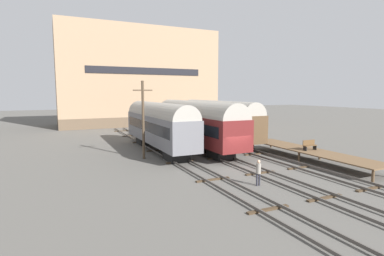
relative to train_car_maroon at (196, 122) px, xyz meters
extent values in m
plane|color=#56544F|center=(0.00, -8.32, -2.98)|extent=(200.00, 200.00, 0.00)
cube|color=#4C4742|center=(-4.81, -8.32, -2.80)|extent=(0.08, 60.00, 0.16)
cube|color=#4C4742|center=(-3.38, -8.32, -2.80)|extent=(0.08, 60.00, 0.16)
cube|color=#3D2D1E|center=(-4.10, -17.32, -2.93)|extent=(2.60, 0.24, 0.10)
cube|color=#3D2D1E|center=(-4.10, -11.32, -2.93)|extent=(2.60, 0.24, 0.10)
cube|color=#3D2D1E|center=(-4.10, -5.32, -2.93)|extent=(2.60, 0.24, 0.10)
cube|color=#3D2D1E|center=(-4.10, 0.68, -2.93)|extent=(2.60, 0.24, 0.10)
cube|color=#3D2D1E|center=(-4.10, 6.68, -2.93)|extent=(2.60, 0.24, 0.10)
cube|color=#3D2D1E|center=(-4.10, 12.68, -2.93)|extent=(2.60, 0.24, 0.10)
cube|color=#3D2D1E|center=(-4.10, 18.68, -2.93)|extent=(2.60, 0.24, 0.10)
cube|color=#4C4742|center=(-0.72, -8.32, -2.80)|extent=(0.08, 60.00, 0.16)
cube|color=#4C4742|center=(0.72, -8.32, -2.80)|extent=(0.08, 60.00, 0.16)
cube|color=#3D2D1E|center=(0.00, -17.32, -2.93)|extent=(2.60, 0.24, 0.10)
cube|color=#3D2D1E|center=(0.00, -11.32, -2.93)|extent=(2.60, 0.24, 0.10)
cube|color=#3D2D1E|center=(0.00, -5.32, -2.93)|extent=(2.60, 0.24, 0.10)
cube|color=#3D2D1E|center=(0.00, 0.68, -2.93)|extent=(2.60, 0.24, 0.10)
cube|color=#3D2D1E|center=(0.00, 6.68, -2.93)|extent=(2.60, 0.24, 0.10)
cube|color=#3D2D1E|center=(0.00, 12.68, -2.93)|extent=(2.60, 0.24, 0.10)
cube|color=#3D2D1E|center=(0.00, 18.68, -2.93)|extent=(2.60, 0.24, 0.10)
cube|color=#4C4742|center=(3.38, -8.32, -2.80)|extent=(0.08, 60.00, 0.16)
cube|color=#4C4742|center=(4.81, -8.32, -2.80)|extent=(0.08, 60.00, 0.16)
cube|color=#3D2D1E|center=(4.10, -17.32, -2.93)|extent=(2.60, 0.24, 0.10)
cube|color=#3D2D1E|center=(4.10, -11.32, -2.93)|extent=(2.60, 0.24, 0.10)
cube|color=#3D2D1E|center=(4.10, -5.32, -2.93)|extent=(2.60, 0.24, 0.10)
cube|color=#3D2D1E|center=(4.10, 0.68, -2.93)|extent=(2.60, 0.24, 0.10)
cube|color=#3D2D1E|center=(4.10, 6.68, -2.93)|extent=(2.60, 0.24, 0.10)
cube|color=#3D2D1E|center=(4.10, 12.68, -2.93)|extent=(2.60, 0.24, 0.10)
cube|color=#3D2D1E|center=(4.10, 18.68, -2.93)|extent=(2.60, 0.24, 0.10)
cube|color=black|center=(0.00, 5.43, -2.48)|extent=(1.80, 2.40, 1.00)
cube|color=black|center=(0.00, -5.43, -2.48)|extent=(1.80, 2.40, 1.00)
cube|color=#5B1919|center=(0.00, 0.00, -0.58)|extent=(3.09, 16.71, 2.81)
cube|color=black|center=(0.00, 0.00, -0.24)|extent=(3.13, 15.37, 1.01)
cylinder|color=gray|center=(0.00, 0.00, 0.83)|extent=(2.93, 16.37, 2.93)
cube|color=black|center=(4.10, 7.49, -2.48)|extent=(1.80, 2.40, 1.00)
cube|color=black|center=(4.10, -2.65, -2.48)|extent=(1.80, 2.40, 1.00)
cube|color=#4C3823|center=(4.10, 2.42, -0.56)|extent=(2.85, 15.59, 2.84)
cube|color=black|center=(4.10, 2.42, -0.22)|extent=(2.89, 14.34, 1.02)
cylinder|color=gray|center=(4.10, 2.42, 0.86)|extent=(2.71, 15.28, 2.71)
cube|color=black|center=(-4.10, 5.60, -2.48)|extent=(1.80, 2.40, 1.00)
cube|color=black|center=(-4.10, -4.45, -2.48)|extent=(1.80, 2.40, 1.00)
cube|color=slate|center=(-4.10, 0.57, -0.58)|extent=(2.82, 15.45, 2.80)
cube|color=black|center=(-4.10, 0.57, -0.24)|extent=(2.86, 14.21, 1.01)
cylinder|color=gray|center=(-4.10, 0.57, 0.82)|extent=(2.68, 15.14, 2.68)
cube|color=brown|center=(6.83, -9.63, -2.06)|extent=(2.83, 13.95, 0.10)
cylinder|color=brown|center=(5.56, -16.45, -2.54)|extent=(0.20, 0.20, 0.87)
cylinder|color=brown|center=(5.56, -2.80, -2.54)|extent=(0.20, 0.20, 0.87)
cylinder|color=brown|center=(8.09, -2.80, -2.54)|extent=(0.20, 0.20, 0.87)
cylinder|color=brown|center=(5.56, -9.63, -2.54)|extent=(0.20, 0.20, 0.87)
cylinder|color=brown|center=(8.09, -9.63, -2.54)|extent=(0.20, 0.20, 0.87)
cube|color=brown|center=(6.83, -9.64, -1.58)|extent=(1.40, 0.40, 0.06)
cube|color=brown|center=(6.83, -9.47, -1.32)|extent=(1.40, 0.06, 0.45)
cube|color=black|center=(6.24, -9.64, -1.81)|extent=(0.06, 0.40, 0.40)
cube|color=black|center=(7.43, -9.64, -1.81)|extent=(0.06, 0.40, 0.40)
cylinder|color=#282833|center=(-2.08, -13.68, -2.56)|extent=(0.12, 0.12, 0.83)
cylinder|color=#282833|center=(-1.88, -13.68, -2.56)|extent=(0.12, 0.12, 0.83)
cylinder|color=gray|center=(-1.98, -13.68, -1.80)|extent=(0.32, 0.32, 0.69)
sphere|color=tan|center=(-1.98, -13.68, -1.35)|extent=(0.22, 0.22, 0.22)
cylinder|color=#473828|center=(-6.58, -2.48, 0.64)|extent=(0.24, 0.24, 7.23)
cube|color=#473828|center=(-6.58, -2.48, 3.39)|extent=(1.80, 0.12, 0.12)
cube|color=brown|center=(1.38, 29.10, -2.07)|extent=(29.70, 11.11, 1.82)
cube|color=#9E7F60|center=(1.38, 29.10, 7.06)|extent=(29.70, 11.11, 16.42)
cube|color=black|center=(1.38, 23.49, 7.06)|extent=(20.79, 0.10, 1.20)
camera|label=1|loc=(-14.07, -29.31, 3.14)|focal=28.00mm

